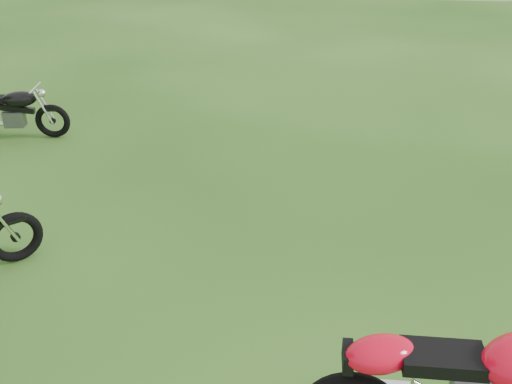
{
  "coord_description": "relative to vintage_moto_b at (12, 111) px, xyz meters",
  "views": [
    {
      "loc": [
        -1.29,
        -4.15,
        3.38
      ],
      "look_at": [
        -0.33,
        0.4,
        0.88
      ],
      "focal_mm": 40.0,
      "sensor_mm": 36.0,
      "label": 1
    }
  ],
  "objects": [
    {
      "name": "ground",
      "position": [
        3.2,
        -4.47,
        -0.43
      ],
      "size": [
        120.0,
        120.0,
        0.0
      ],
      "primitive_type": "plane",
      "color": "#1C3E0D",
      "rests_on": "ground"
    },
    {
      "name": "vintage_moto_b",
      "position": [
        0.0,
        0.0,
        0.0
      ],
      "size": [
        1.66,
        0.67,
        0.85
      ],
      "primitive_type": null,
      "rotation": [
        0.0,
        0.0,
        -0.18
      ],
      "color": "black",
      "rests_on": "ground"
    }
  ]
}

